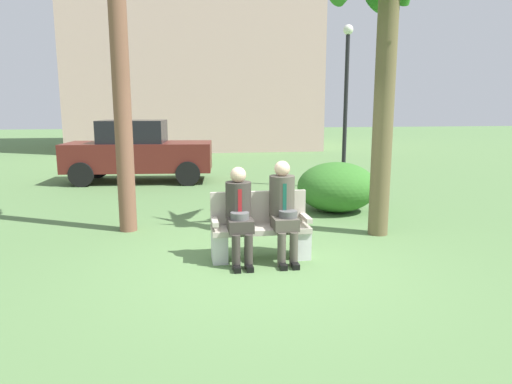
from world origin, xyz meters
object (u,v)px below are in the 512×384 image
(seated_man_right, at_px, (283,206))
(building_backdrop, at_px, (194,22))
(street_lamp, at_px, (346,92))
(seated_man_left, at_px, (239,210))
(shrub_near_bench, at_px, (337,187))
(palm_tree_short, at_px, (388,3))
(park_bench, at_px, (260,230))
(parked_car_near, at_px, (138,151))

(seated_man_right, relative_size, building_backdrop, 0.11)
(seated_man_right, bearing_deg, street_lamp, 62.43)
(seated_man_left, distance_m, street_lamp, 6.36)
(shrub_near_bench, relative_size, street_lamp, 0.39)
(palm_tree_short, relative_size, street_lamp, 1.24)
(shrub_near_bench, distance_m, street_lamp, 3.29)
(park_bench, xyz_separation_m, parked_car_near, (-2.20, 6.98, 0.44))
(street_lamp, bearing_deg, building_backdrop, 103.68)
(street_lamp, bearing_deg, palm_tree_short, -102.26)
(seated_man_left, height_order, street_lamp, street_lamp)
(parked_car_near, bearing_deg, seated_man_right, -70.64)
(shrub_near_bench, distance_m, parked_car_near, 6.07)
(park_bench, relative_size, parked_car_near, 0.33)
(seated_man_right, relative_size, street_lamp, 0.34)
(park_bench, height_order, seated_man_left, seated_man_left)
(palm_tree_short, distance_m, street_lamp, 4.41)
(park_bench, distance_m, palm_tree_short, 3.88)
(seated_man_right, bearing_deg, building_backdrop, 91.67)
(seated_man_left, height_order, palm_tree_short, palm_tree_short)
(shrub_near_bench, height_order, building_backdrop, building_backdrop)
(shrub_near_bench, relative_size, building_backdrop, 0.13)
(park_bench, xyz_separation_m, seated_man_left, (-0.30, -0.13, 0.31))
(park_bench, xyz_separation_m, seated_man_right, (0.29, -0.12, 0.34))
(palm_tree_short, bearing_deg, seated_man_left, -157.11)
(seated_man_right, distance_m, shrub_near_bench, 3.18)
(shrub_near_bench, bearing_deg, park_bench, -127.40)
(park_bench, distance_m, street_lamp, 6.20)
(seated_man_right, height_order, building_backdrop, building_backdrop)
(park_bench, distance_m, parked_car_near, 7.33)
(shrub_near_bench, height_order, street_lamp, street_lamp)
(seated_man_right, xyz_separation_m, shrub_near_bench, (1.67, 2.69, -0.25))
(park_bench, xyz_separation_m, palm_tree_short, (2.08, 0.88, 3.15))
(parked_car_near, bearing_deg, street_lamp, -20.45)
(seated_man_left, relative_size, street_lamp, 0.32)
(seated_man_right, bearing_deg, seated_man_left, -179.31)
(park_bench, bearing_deg, palm_tree_short, 22.85)
(park_bench, height_order, seated_man_right, seated_man_right)
(seated_man_left, xyz_separation_m, parked_car_near, (-1.90, 7.10, 0.13))
(palm_tree_short, height_order, parked_car_near, palm_tree_short)
(park_bench, relative_size, street_lamp, 0.33)
(seated_man_right, height_order, shrub_near_bench, seated_man_right)
(park_bench, xyz_separation_m, building_backdrop, (-0.24, 18.32, 5.81))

